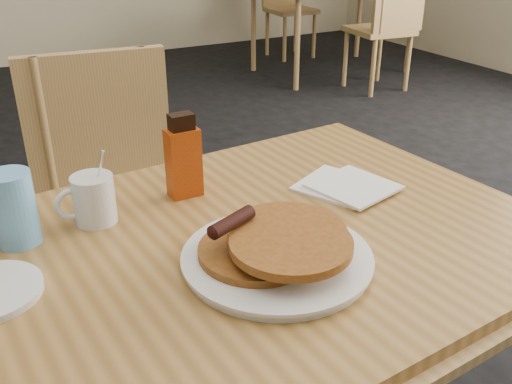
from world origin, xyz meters
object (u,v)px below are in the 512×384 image
Objects in this scene: coffee_mug at (92,199)px; blue_tumbler at (14,209)px; chair_main_far at (113,186)px; syrup_bottle at (183,159)px; pancake_plate at (277,251)px; main_table at (229,263)px; chair_neighbor_near at (389,18)px.

blue_tumbler is (-0.14, -0.01, 0.02)m from coffee_mug.
coffee_mug is at bearing 4.51° from blue_tumbler.
chair_main_far is at bearing 61.27° from blue_tumbler.
syrup_bottle reaches higher than coffee_mug.
pancake_plate is at bearing -58.34° from coffee_mug.
coffee_mug is at bearing -100.96° from chair_main_far.
syrup_bottle is at bearing -80.95° from chair_main_far.
blue_tumbler is at bearing 150.67° from main_table.
main_table is at bearing -92.43° from syrup_bottle.
chair_main_far is 6.91× the size of blue_tumbler.
chair_neighbor_near is 7.05× the size of blue_tumbler.
coffee_mug is (-0.23, 0.29, 0.02)m from pancake_plate.
blue_tumbler is at bearing -174.44° from syrup_bottle.
main_table is 0.25m from syrup_bottle.
blue_tumbler is at bearing 142.78° from pancake_plate.
pancake_plate is 0.47m from blue_tumbler.
blue_tumbler is (-0.33, 0.18, 0.11)m from main_table.
main_table is 0.13m from pancake_plate.
syrup_bottle is (-0.04, 0.32, 0.06)m from pancake_plate.
chair_main_far is 0.87m from pancake_plate.
coffee_mug is 1.10× the size of blue_tumbler.
coffee_mug reaches higher than main_table.
pancake_plate is 2.18× the size of coffee_mug.
pancake_plate is 1.82× the size of syrup_bottle.
main_table is at bearing -29.33° from blue_tumbler.
coffee_mug is at bearing 134.17° from main_table.
chair_main_far is 0.98× the size of chair_neighbor_near.
pancake_plate is (-2.59, -2.74, 0.21)m from chair_neighbor_near.
chair_neighbor_near is at bearing 41.92° from syrup_bottle.
syrup_bottle is 1.31× the size of blue_tumbler.
blue_tumbler is at bearing -112.55° from chair_main_far.
coffee_mug reaches higher than blue_tumbler.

